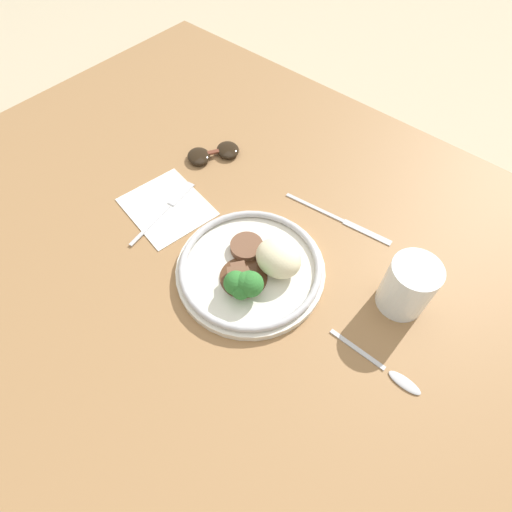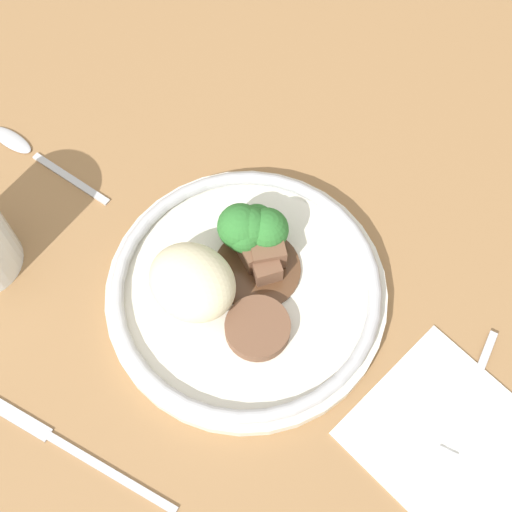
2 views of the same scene
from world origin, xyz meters
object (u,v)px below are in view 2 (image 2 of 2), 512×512
at_px(fork, 451,444).
at_px(spoon, 26,149).
at_px(plate, 241,282).
at_px(knife, 55,440).

bearing_deg(fork, spoon, -99.65).
xyz_separation_m(plate, fork, (-0.22, 0.01, -0.02)).
relative_size(plate, fork, 1.40).
bearing_deg(spoon, plate, 179.83).
relative_size(plate, spoon, 1.66).
bearing_deg(knife, spoon, -48.75).
relative_size(fork, spoon, 1.18).
bearing_deg(plate, fork, 177.87).
bearing_deg(knife, fork, -152.03).
bearing_deg(spoon, fork, 178.42).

